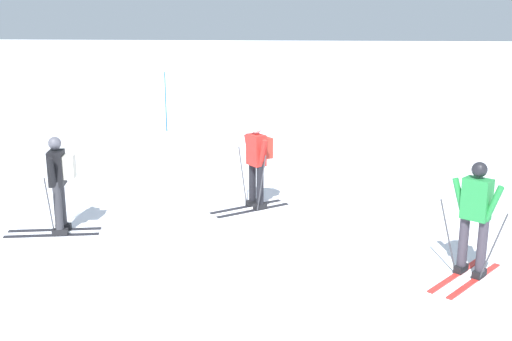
% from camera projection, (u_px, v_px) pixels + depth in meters
% --- Properties ---
extents(ground_plane, '(120.00, 120.00, 0.00)m').
position_uv_depth(ground_plane, '(239.00, 229.00, 10.94)').
color(ground_plane, white).
extents(far_snow_ridge, '(80.00, 9.54, 2.21)m').
position_uv_depth(far_snow_ridge, '(284.00, 69.00, 29.51)').
color(far_snow_ridge, white).
rests_on(far_snow_ridge, ground).
extents(skier_green, '(1.28, 1.48, 1.71)m').
position_uv_depth(skier_green, '(475.00, 216.00, 8.79)').
color(skier_green, red).
rests_on(skier_green, ground).
extents(skier_black, '(1.64, 0.99, 1.71)m').
position_uv_depth(skier_black, '(59.00, 180.00, 10.52)').
color(skier_black, black).
rests_on(skier_black, ground).
extents(skier_red, '(1.50, 1.26, 1.71)m').
position_uv_depth(skier_red, '(257.00, 161.00, 11.91)').
color(skier_red, black).
rests_on(skier_red, ground).
extents(trail_marker_pole, '(0.04, 0.04, 1.90)m').
position_uv_depth(trail_marker_pole, '(166.00, 102.00, 19.76)').
color(trail_marker_pole, '#1E56AD').
rests_on(trail_marker_pole, ground).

